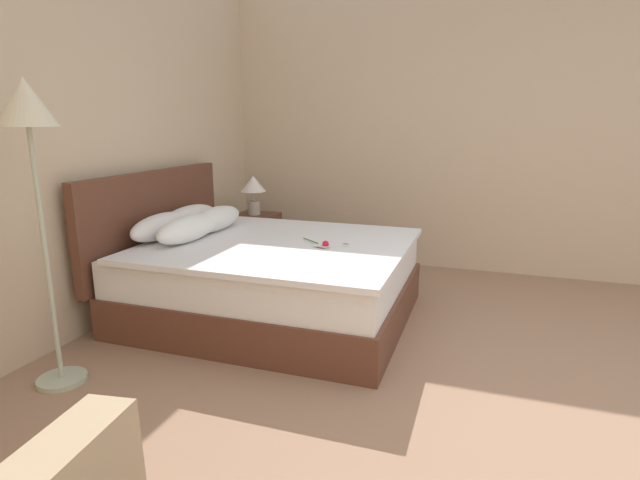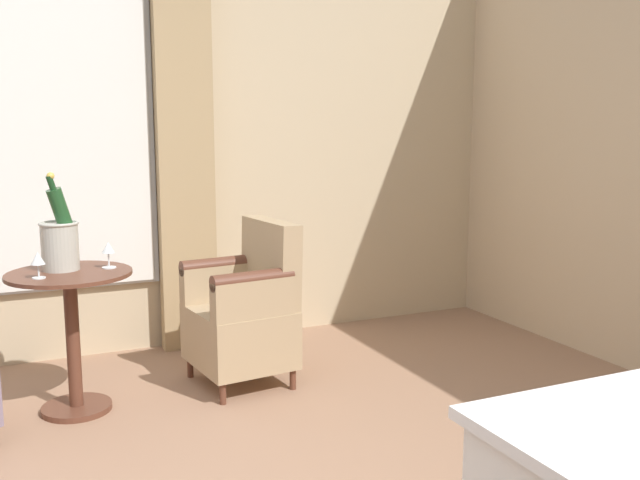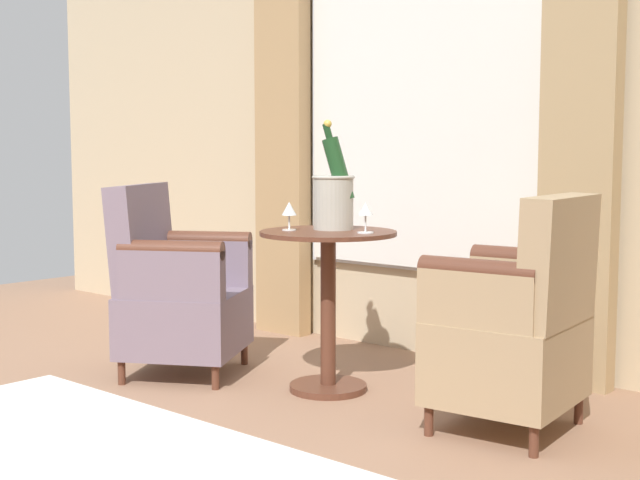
{
  "view_description": "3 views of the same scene",
  "coord_description": "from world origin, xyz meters",
  "views": [
    {
      "loc": [
        -2.46,
        0.51,
        1.52
      ],
      "look_at": [
        -0.43,
        1.2,
        1.01
      ],
      "focal_mm": 28.0,
      "sensor_mm": 36.0,
      "label": 1
    },
    {
      "loc": [
        1.83,
        -0.18,
        1.47
      ],
      "look_at": [
        -0.78,
        1.01,
        1.0
      ],
      "focal_mm": 40.0,
      "sensor_mm": 36.0,
      "label": 2
    },
    {
      "loc": [
        1.14,
        2.73,
        1.1
      ],
      "look_at": [
        -0.51,
        1.29,
        0.88
      ],
      "focal_mm": 50.0,
      "sensor_mm": 36.0,
      "label": 3
    }
  ],
  "objects": [
    {
      "name": "armchair_by_window",
      "position": [
        -1.92,
        1.06,
        0.42
      ],
      "size": [
        0.61,
        0.58,
        0.93
      ],
      "color": "brown",
      "rests_on": "ground"
    },
    {
      "name": "side_table_round",
      "position": [
        -1.89,
        0.12,
        0.46
      ],
      "size": [
        0.62,
        0.62,
        0.74
      ],
      "color": "brown",
      "rests_on": "ground"
    },
    {
      "name": "wine_glass_near_edge",
      "position": [
        -1.91,
        0.32,
        0.83
      ],
      "size": [
        0.07,
        0.07,
        0.14
      ],
      "color": "white",
      "rests_on": "side_table_round"
    },
    {
      "name": "wall_window_side",
      "position": [
        -2.84,
        0.0,
        1.46
      ],
      "size": [
        0.27,
        6.59,
        2.94
      ],
      "color": "#CAB591",
      "rests_on": "ground"
    },
    {
      "name": "wine_glass_near_bucket",
      "position": [
        -1.79,
        -0.02,
        0.83
      ],
      "size": [
        0.07,
        0.07,
        0.13
      ],
      "color": "white",
      "rests_on": "side_table_round"
    },
    {
      "name": "champagne_bucket",
      "position": [
        -1.96,
        0.1,
        0.9
      ],
      "size": [
        0.2,
        0.2,
        0.5
      ],
      "color": "#B2B2A7",
      "rests_on": "side_table_round"
    }
  ]
}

